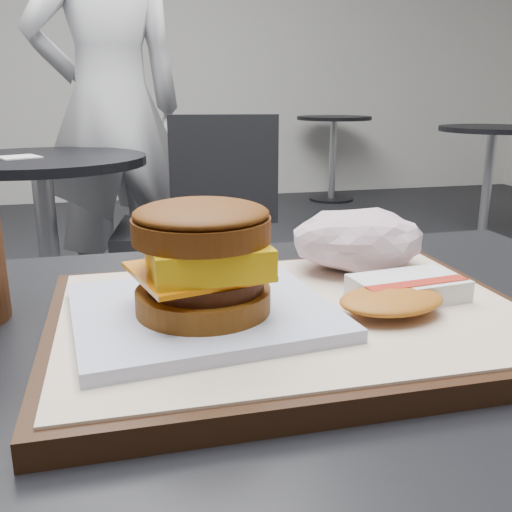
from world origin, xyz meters
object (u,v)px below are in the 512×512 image
at_px(breakfast_sandwich, 203,271).
at_px(hash_brown, 401,293).
at_px(serving_tray, 292,320).
at_px(neighbor_chair, 192,217).
at_px(crumpled_wrapper, 358,240).
at_px(neighbor_table, 46,215).
at_px(patron, 111,107).

distance_m(breakfast_sandwich, hash_brown, 0.16).
height_order(serving_tray, breakfast_sandwich, breakfast_sandwich).
bearing_deg(neighbor_chair, breakfast_sandwich, -96.95).
height_order(crumpled_wrapper, neighbor_table, crumpled_wrapper).
xyz_separation_m(crumpled_wrapper, neighbor_chair, (0.04, 1.57, -0.31)).
bearing_deg(breakfast_sandwich, hash_brown, -1.98).
height_order(hash_brown, neighbor_table, hash_brown).
height_order(neighbor_table, patron, patron).
height_order(breakfast_sandwich, patron, patron).
bearing_deg(hash_brown, neighbor_chair, 88.48).
relative_size(serving_tray, crumpled_wrapper, 2.92).
xyz_separation_m(hash_brown, neighbor_chair, (0.04, 1.68, -0.29)).
relative_size(breakfast_sandwich, neighbor_table, 0.28).
bearing_deg(neighbor_table, breakfast_sandwich, -79.42).
bearing_deg(hash_brown, crumpled_wrapper, 86.04).
bearing_deg(serving_tray, patron, 93.79).
relative_size(hash_brown, crumpled_wrapper, 0.96).
bearing_deg(neighbor_chair, crumpled_wrapper, -91.35).
xyz_separation_m(serving_tray, patron, (-0.14, 2.07, 0.12)).
xyz_separation_m(crumpled_wrapper, patron, (-0.23, 1.98, 0.08)).
distance_m(serving_tray, hash_brown, 0.09).
bearing_deg(patron, breakfast_sandwich, 74.39).
bearing_deg(breakfast_sandwich, serving_tray, 7.06).
relative_size(neighbor_chair, patron, 0.49).
relative_size(serving_tray, patron, 0.21).
relative_size(hash_brown, patron, 0.07).
height_order(neighbor_table, neighbor_chair, neighbor_chair).
distance_m(hash_brown, neighbor_chair, 1.70).
bearing_deg(neighbor_chair, hash_brown, -91.52).
bearing_deg(neighbor_table, neighbor_chair, 4.23).
relative_size(hash_brown, neighbor_chair, 0.14).
bearing_deg(serving_tray, breakfast_sandwich, -172.94).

